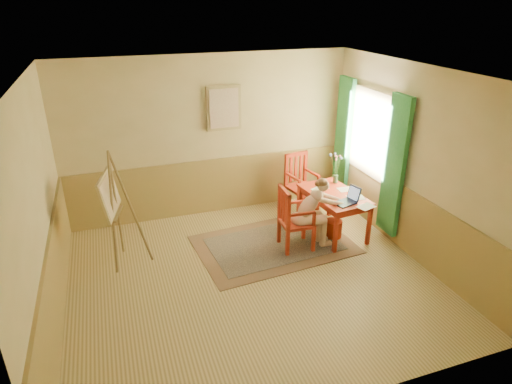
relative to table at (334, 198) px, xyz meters
name	(u,v)px	position (x,y,z in m)	size (l,w,h in m)	color
room	(252,186)	(-1.67, -0.78, 0.77)	(5.04, 4.54, 2.84)	tan
wainscot	(235,221)	(-1.67, 0.02, -0.13)	(5.00, 4.50, 1.00)	#9A8349
window	(368,146)	(0.75, 0.32, 0.71)	(0.12, 2.01, 2.20)	white
wall_portrait	(224,108)	(-1.42, 1.42, 1.27)	(0.60, 0.05, 0.76)	tan
rug	(274,244)	(-1.05, -0.06, -0.62)	(2.52, 1.79, 0.02)	#8C7251
table	(334,198)	(0.00, 0.00, 0.00)	(0.83, 1.26, 0.72)	#BD3820
chair_left	(293,219)	(-0.81, -0.24, -0.12)	(0.50, 0.48, 1.03)	#BD3820
chair_back	(300,183)	(-0.15, 0.97, -0.10)	(0.55, 0.56, 1.07)	#BD3820
figure	(312,210)	(-0.51, -0.27, 0.00)	(0.85, 0.37, 1.14)	beige
laptop	(348,200)	(0.03, -0.37, 0.14)	(0.44, 0.33, 0.24)	#1E2338
papers	(347,195)	(0.15, -0.14, 0.09)	(0.70, 1.11, 0.00)	white
vase	(336,169)	(0.23, 0.41, 0.33)	(0.19, 0.28, 0.53)	#3F724C
wastebasket	(333,229)	(-0.04, -0.14, -0.48)	(0.28, 0.28, 0.30)	#A6260B
easel	(112,199)	(-3.39, 0.24, 0.40)	(0.65, 0.78, 1.75)	olive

